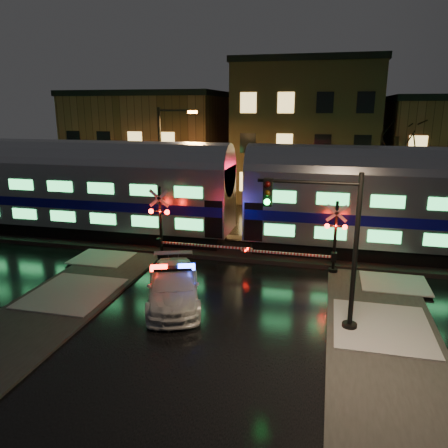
{
  "coord_description": "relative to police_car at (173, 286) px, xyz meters",
  "views": [
    {
      "loc": [
        4.22,
        -18.73,
        8.06
      ],
      "look_at": [
        -0.91,
        2.5,
        2.2
      ],
      "focal_mm": 35.0,
      "sensor_mm": 36.0,
      "label": 1
    }
  ],
  "objects": [
    {
      "name": "streetlight",
      "position": [
        -4.75,
        11.66,
        3.87
      ],
      "size": [
        2.69,
        0.28,
        8.06
      ],
      "color": "black",
      "rests_on": "ground"
    },
    {
      "name": "police_car",
      "position": [
        0.0,
        0.0,
        0.0
      ],
      "size": [
        3.79,
        5.69,
        1.7
      ],
      "rotation": [
        0.0,
        0.0,
        0.34
      ],
      "color": "silver",
      "rests_on": "ground"
    },
    {
      "name": "building_mid",
      "position": [
        3.86,
        25.16,
        4.98
      ],
      "size": [
        12.0,
        11.0,
        11.5
      ],
      "primitive_type": "cube",
      "color": "brown",
      "rests_on": "ground"
    },
    {
      "name": "train",
      "position": [
        1.22,
        7.65,
        2.61
      ],
      "size": [
        51.0,
        3.12,
        5.92
      ],
      "color": "black",
      "rests_on": "ballast"
    },
    {
      "name": "crossing_signal_right",
      "position": [
        6.2,
        4.95,
        0.75
      ],
      "size": [
        5.23,
        0.63,
        3.71
      ],
      "color": "black",
      "rests_on": "ground"
    },
    {
      "name": "ground",
      "position": [
        1.86,
        2.66,
        -0.77
      ],
      "size": [
        120.0,
        120.0,
        0.0
      ],
      "primitive_type": "plane",
      "color": "black",
      "rests_on": "ground"
    },
    {
      "name": "ballast",
      "position": [
        1.86,
        7.66,
        -0.65
      ],
      "size": [
        90.0,
        4.2,
        0.24
      ],
      "primitive_type": "cube",
      "color": "black",
      "rests_on": "ground"
    },
    {
      "name": "sidewalk_left",
      "position": [
        -4.64,
        -3.34,
        -0.71
      ],
      "size": [
        4.0,
        20.0,
        0.12
      ],
      "primitive_type": "cube",
      "color": "#2D2D2D",
      "rests_on": "ground"
    },
    {
      "name": "crossing_signal_left",
      "position": [
        -2.16,
        4.96,
        0.9
      ],
      "size": [
        5.7,
        0.65,
        4.04
      ],
      "color": "black",
      "rests_on": "ground"
    },
    {
      "name": "building_left",
      "position": [
        -11.14,
        24.66,
        3.73
      ],
      "size": [
        14.0,
        10.0,
        9.0
      ],
      "primitive_type": "cube",
      "color": "brown",
      "rests_on": "ground"
    },
    {
      "name": "traffic_light",
      "position": [
        6.24,
        -0.74,
        2.37
      ],
      "size": [
        3.83,
        0.69,
        5.92
      ],
      "rotation": [
        0.0,
        0.0,
        -0.16
      ],
      "color": "black",
      "rests_on": "ground"
    },
    {
      "name": "sidewalk_right",
      "position": [
        8.36,
        -3.34,
        -0.71
      ],
      "size": [
        4.0,
        20.0,
        0.12
      ],
      "primitive_type": "cube",
      "color": "#2D2D2D",
      "rests_on": "ground"
    }
  ]
}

